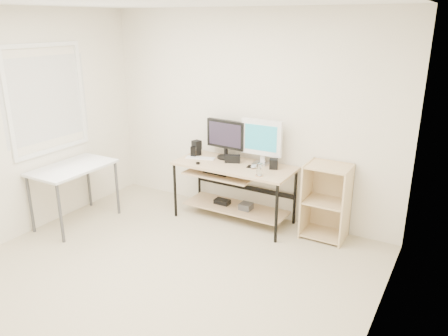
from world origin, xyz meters
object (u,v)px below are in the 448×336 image
black_monitor (226,137)px  white_imac (262,139)px  audio_controller (193,152)px  desk (232,180)px  shelf_unit (327,200)px  side_table (73,173)px

black_monitor → white_imac: size_ratio=0.98×
black_monitor → audio_controller: (-0.39, -0.17, -0.22)m
desk → black_monitor: 0.56m
desk → shelf_unit: size_ratio=1.67×
desk → black_monitor: (-0.20, 0.18, 0.50)m
desk → side_table: same height
side_table → shelf_unit: shelf_unit is taller
side_table → white_imac: size_ratio=1.78×
white_imac → side_table: bearing=-148.8°
desk → shelf_unit: (1.18, 0.16, -0.09)m
audio_controller → side_table: bearing=-145.1°
desk → shelf_unit: 1.19m
audio_controller → black_monitor: bearing=13.7°
shelf_unit → black_monitor: 1.49m
white_imac → black_monitor: bearing=179.3°
white_imac → audio_controller: white_imac is taller
desk → white_imac: (0.30, 0.18, 0.54)m
black_monitor → audio_controller: bearing=-152.2°
desk → black_monitor: black_monitor is taller
white_imac → desk: bearing=-150.1°
shelf_unit → desk: bearing=-172.2°
desk → shelf_unit: bearing=7.8°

